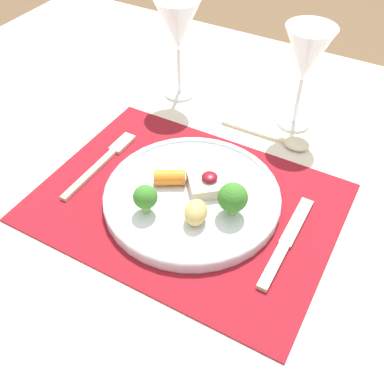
# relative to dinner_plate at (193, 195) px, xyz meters

# --- Properties ---
(ground_plane) EXTENTS (8.00, 8.00, 0.00)m
(ground_plane) POSITION_rel_dinner_plate_xyz_m (-0.01, -0.00, -0.76)
(ground_plane) COLOR brown
(dining_table) EXTENTS (1.52, 1.22, 0.74)m
(dining_table) POSITION_rel_dinner_plate_xyz_m (-0.01, -0.00, -0.09)
(dining_table) COLOR beige
(dining_table) RESTS_ON ground_plane
(placemat) EXTENTS (0.48, 0.36, 0.00)m
(placemat) POSITION_rel_dinner_plate_xyz_m (-0.01, -0.00, -0.02)
(placemat) COLOR maroon
(placemat) RESTS_ON dining_table
(dinner_plate) EXTENTS (0.29, 0.29, 0.07)m
(dinner_plate) POSITION_rel_dinner_plate_xyz_m (0.00, 0.00, 0.00)
(dinner_plate) COLOR silver
(dinner_plate) RESTS_ON placemat
(fork) EXTENTS (0.02, 0.20, 0.01)m
(fork) POSITION_rel_dinner_plate_xyz_m (-0.19, 0.01, -0.01)
(fork) COLOR beige
(fork) RESTS_ON placemat
(knife) EXTENTS (0.02, 0.20, 0.01)m
(knife) POSITION_rel_dinner_plate_xyz_m (0.16, -0.02, -0.01)
(knife) COLOR beige
(knife) RESTS_ON placemat
(spoon) EXTENTS (0.18, 0.04, 0.01)m
(spoon) POSITION_rel_dinner_plate_xyz_m (0.08, 0.22, -0.01)
(spoon) COLOR beige
(spoon) RESTS_ON dining_table
(wine_glass_near) EXTENTS (0.09, 0.09, 0.20)m
(wine_glass_near) POSITION_rel_dinner_plate_xyz_m (0.07, 0.29, 0.13)
(wine_glass_near) COLOR white
(wine_glass_near) RESTS_ON dining_table
(wine_glass_far) EXTENTS (0.09, 0.09, 0.20)m
(wine_glass_far) POSITION_rel_dinner_plate_xyz_m (-0.18, 0.27, 0.13)
(wine_glass_far) COLOR white
(wine_glass_far) RESTS_ON dining_table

